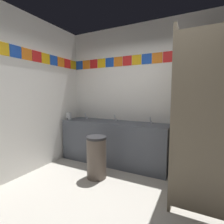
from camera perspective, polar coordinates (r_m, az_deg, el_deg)
ground_plane at (r=2.40m, az=0.76°, el=-30.54°), size 8.18×8.18×0.00m
wall_back at (r=3.53m, az=13.09°, el=5.67°), size 3.72×0.09×2.84m
wall_side at (r=3.25m, az=-30.87°, el=5.00°), size 0.09×3.30×2.84m
vanity_counter at (r=3.60m, az=0.52°, el=-9.93°), size 2.24×0.57×0.87m
faucet_left at (r=3.96m, az=-8.60°, el=-1.54°), size 0.04×0.10×0.14m
faucet_center at (r=3.58m, az=1.17°, el=-2.26°), size 0.04×0.10×0.14m
faucet_right at (r=3.32m, az=12.83°, el=-3.03°), size 0.04×0.10×0.14m
soap_dispenser at (r=3.93m, az=-14.26°, el=-1.31°), size 0.09×0.09×0.16m
stall_divider at (r=2.48m, az=24.56°, el=-2.05°), size 0.92×1.34×2.21m
toilet at (r=3.15m, az=32.29°, el=-15.89°), size 0.39×0.49×0.74m
trash_bin at (r=3.03m, az=-5.18°, el=-14.77°), size 0.34×0.34×0.72m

